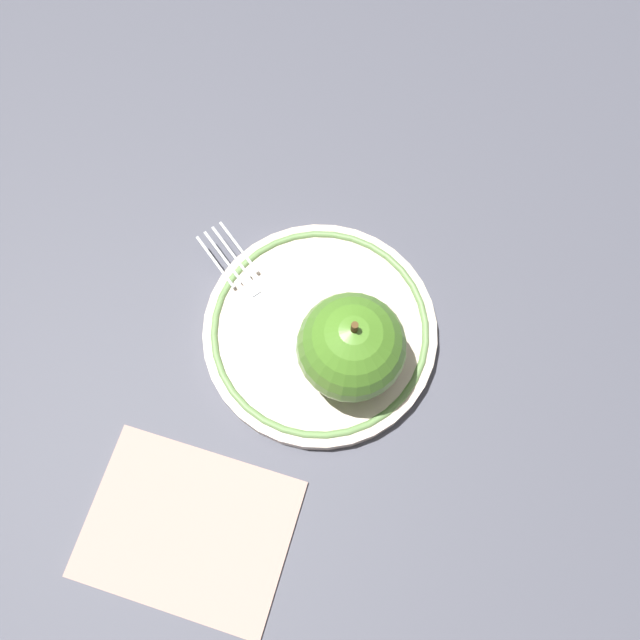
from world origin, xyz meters
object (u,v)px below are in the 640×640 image
(fork, at_px, (266,307))
(napkin_folded, at_px, (188,528))
(plate, at_px, (320,331))
(apple_red_whole, at_px, (351,347))

(fork, xyz_separation_m, napkin_folded, (0.17, -0.07, -0.02))
(plate, relative_size, apple_red_whole, 2.09)
(apple_red_whole, xyz_separation_m, fork, (-0.05, -0.07, -0.04))
(apple_red_whole, bearing_deg, plate, -144.70)
(plate, bearing_deg, fork, -115.43)
(fork, bearing_deg, plate, -147.90)
(plate, xyz_separation_m, napkin_folded, (0.15, -0.11, -0.01))
(plate, bearing_deg, apple_red_whole, 35.30)
(apple_red_whole, distance_m, napkin_folded, 0.19)
(apple_red_whole, height_order, napkin_folded, apple_red_whole)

